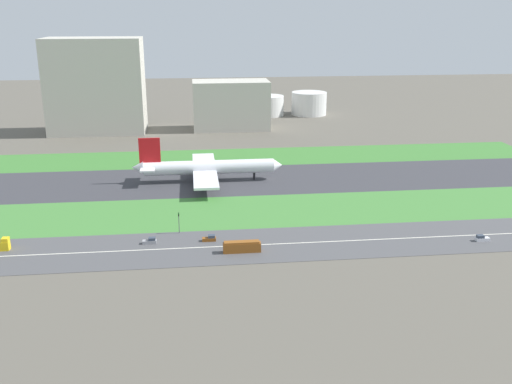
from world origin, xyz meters
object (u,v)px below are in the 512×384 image
airliner (205,167)px  traffic_light (179,221)px  hangar_building (231,105)px  fuel_tank_centre (309,103)px  car_3 (150,241)px  terminal_building (96,86)px  car_0 (482,238)px  car_2 (210,238)px  bus_0 (242,247)px  fuel_tank_west (267,106)px

airliner → traffic_light: 60.96m
hangar_building → fuel_tank_centre: hangar_building is taller
car_3 → terminal_building: terminal_building is taller
car_0 → traffic_light: (-97.07, 17.99, 3.37)m
car_2 → hangar_building: size_ratio=0.09×
car_0 → traffic_light: 98.78m
car_3 → fuel_tank_centre: (97.89, 227.00, 7.05)m
bus_0 → fuel_tank_centre: fuel_tank_centre is taller
traffic_light → hangar_building: size_ratio=0.15×
fuel_tank_centre → car_3: bearing=-113.3°
fuel_tank_west → car_0: bearing=-80.9°
bus_0 → car_3: 30.17m
bus_0 → car_3: bearing=-19.4°
bus_0 → traffic_light: (-19.35, 17.99, 2.47)m
terminal_building → hangar_building: size_ratio=1.20×
traffic_light → terminal_building: (-50.71, 174.01, 23.64)m
traffic_light → fuel_tank_west: (58.91, 219.01, 2.64)m
airliner → car_3: (-19.69, -68.00, -5.31)m
car_2 → fuel_tank_centre: size_ratio=0.18×
traffic_light → hangar_building: 176.91m
car_0 → car_2: same height
airliner → traffic_light: (-10.58, -60.01, -1.94)m
traffic_light → car_0: bearing=-10.5°
hangar_building → terminal_building: bearing=180.0°
traffic_light → fuel_tank_west: fuel_tank_west is taller
car_2 → fuel_tank_west: size_ratio=0.19×
traffic_light → fuel_tank_centre: size_ratio=0.29×
bus_0 → hangar_building: size_ratio=0.25×
airliner → car_0: 116.59m
terminal_building → fuel_tank_centre: size_ratio=2.28×
hangar_building → fuel_tank_west: bearing=57.4°
car_0 → terminal_building: (-147.78, 192.00, 27.01)m
terminal_building → fuel_tank_centre: bearing=17.9°
car_2 → car_3: (-18.92, 0.00, 0.00)m
fuel_tank_centre → car_2: bearing=-109.2°
fuel_tank_west → car_2: bearing=-102.2°
car_0 → car_3: bearing=-5.4°
car_0 → bus_0: (-77.73, 0.00, 0.90)m
car_2 → hangar_building: (20.26, 182.00, 14.01)m
terminal_building → hangar_building: 81.82m
airliner → fuel_tank_centre: airliner is taller
car_3 → hangar_building: 186.70m
car_3 → terminal_building: (-41.60, 182.00, 27.01)m
bus_0 → fuel_tank_west: (39.56, 237.00, 5.11)m
bus_0 → traffic_light: size_ratio=1.61×
bus_0 → fuel_tank_west: bearing=-99.5°
car_2 → fuel_tank_west: 232.32m
airliner → traffic_light: size_ratio=9.03×
car_0 → car_3: same height
traffic_light → fuel_tank_west: 226.80m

